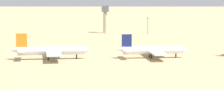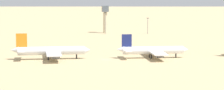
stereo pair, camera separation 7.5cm
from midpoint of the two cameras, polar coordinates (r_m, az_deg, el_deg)
name	(u,v)px [view 2 (the right image)]	position (r m, az deg, el deg)	size (l,w,h in m)	color
ground	(105,60)	(261.23, -0.84, -1.65)	(4000.00, 4000.00, 0.00)	tan
parked_jet_orange_3	(50,51)	(263.20, -6.95, -0.65)	(41.31, 34.62, 13.67)	silver
parked_jet_navy_4	(152,50)	(266.55, 4.60, -0.59)	(38.77, 32.58, 12.81)	white
control_tower	(105,17)	(414.01, -0.77, 3.23)	(5.20, 5.20, 22.38)	#C6B793
light_pole_west	(148,24)	(408.48, 4.06, 2.34)	(1.80, 0.50, 12.87)	#59595E
light_pole_mid	(105,22)	(405.15, -0.76, 2.65)	(1.80, 0.50, 17.34)	#59595E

